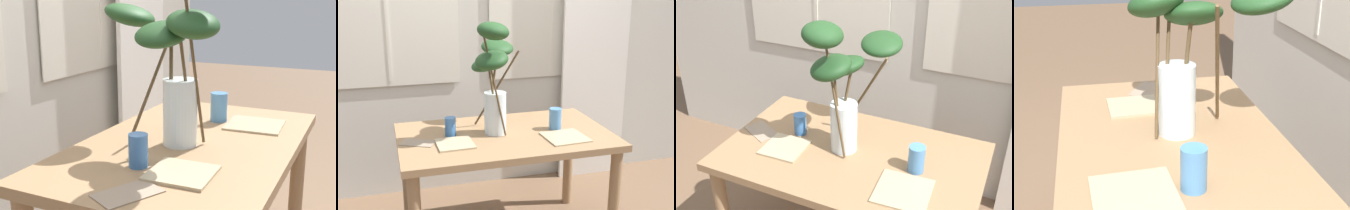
% 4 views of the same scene
% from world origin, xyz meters
% --- Properties ---
extents(dining_table, '(1.32, 0.81, 0.74)m').
position_xyz_m(dining_table, '(0.00, 0.00, 0.63)').
color(dining_table, '#93704C').
rests_on(dining_table, ground).
extents(vase_with_branches, '(0.40, 0.66, 0.72)m').
position_xyz_m(vase_with_branches, '(-0.06, 0.06, 1.13)').
color(vase_with_branches, silver).
rests_on(vase_with_branches, dining_table).
extents(drinking_glass_blue_left, '(0.07, 0.07, 0.12)m').
position_xyz_m(drinking_glass_blue_left, '(-0.33, 0.06, 0.80)').
color(drinking_glass_blue_left, '#386BAD').
rests_on(drinking_glass_blue_left, dining_table).
extents(drinking_glass_blue_right, '(0.08, 0.08, 0.14)m').
position_xyz_m(drinking_glass_blue_right, '(0.34, 0.00, 0.81)').
color(drinking_glass_blue_right, '#4C84BC').
rests_on(drinking_glass_blue_right, dining_table).
extents(plate_square_left, '(0.22, 0.22, 0.01)m').
position_xyz_m(plate_square_left, '(-0.33, -0.10, 0.75)').
color(plate_square_left, tan).
rests_on(plate_square_left, dining_table).
extents(plate_square_right, '(0.26, 0.26, 0.01)m').
position_xyz_m(plate_square_right, '(0.33, -0.18, 0.75)').
color(plate_square_right, tan).
rests_on(plate_square_right, dining_table).
extents(napkin_folded, '(0.23, 0.19, 0.00)m').
position_xyz_m(napkin_folded, '(-0.54, -0.02, 0.74)').
color(napkin_folded, gray).
rests_on(napkin_folded, dining_table).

